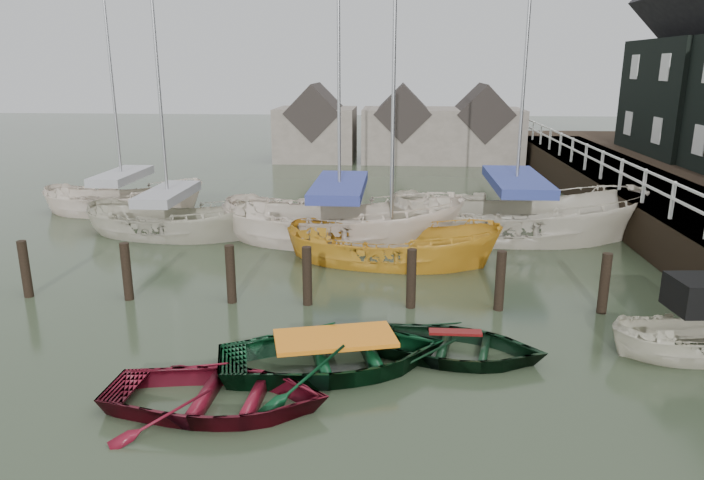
# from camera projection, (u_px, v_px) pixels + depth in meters

# --- Properties ---
(ground) EXTENTS (120.00, 120.00, 0.00)m
(ground) POSITION_uv_depth(u_px,v_px,m) (348.00, 365.00, 11.70)
(ground) COLOR #283320
(ground) RESTS_ON ground
(pier) EXTENTS (3.04, 32.00, 2.70)m
(pier) POSITION_uv_depth(u_px,v_px,m) (663.00, 214.00, 20.42)
(pier) COLOR black
(pier) RESTS_ON ground
(mooring_pilings) EXTENTS (13.72, 0.22, 1.80)m
(mooring_pilings) POSITION_uv_depth(u_px,v_px,m) (311.00, 284.00, 14.52)
(mooring_pilings) COLOR black
(mooring_pilings) RESTS_ON ground
(far_sheds) EXTENTS (14.00, 4.08, 4.39)m
(far_sheds) POSITION_uv_depth(u_px,v_px,m) (399.00, 128.00, 36.10)
(far_sheds) COLOR #665B51
(far_sheds) RESTS_ON ground
(rowboat_red) EXTENTS (3.76, 2.74, 0.76)m
(rowboat_red) POSITION_uv_depth(u_px,v_px,m) (218.00, 408.00, 10.23)
(rowboat_red) COLOR #550C18
(rowboat_red) RESTS_ON ground
(rowboat_green) EXTENTS (4.83, 3.97, 0.87)m
(rowboat_green) POSITION_uv_depth(u_px,v_px,m) (335.00, 369.00, 11.55)
(rowboat_green) COLOR black
(rowboat_green) RESTS_ON ground
(rowboat_dkgreen) EXTENTS (3.85, 3.09, 0.71)m
(rowboat_dkgreen) POSITION_uv_depth(u_px,v_px,m) (454.00, 357.00, 12.04)
(rowboat_dkgreen) COLOR black
(rowboat_dkgreen) RESTS_ON ground
(motorboat) EXTENTS (3.77, 1.72, 2.20)m
(motorboat) POSITION_uv_depth(u_px,v_px,m) (703.00, 349.00, 12.10)
(motorboat) COLOR beige
(motorboat) RESTS_ON ground
(sailboat_a) EXTENTS (6.24, 3.22, 11.33)m
(sailboat_a) POSITION_uv_depth(u_px,v_px,m) (171.00, 233.00, 20.57)
(sailboat_a) COLOR #BAB49F
(sailboat_a) RESTS_ON ground
(sailboat_b) EXTENTS (7.97, 3.65, 12.42)m
(sailboat_b) POSITION_uv_depth(u_px,v_px,m) (340.00, 240.00, 19.87)
(sailboat_b) COLOR beige
(sailboat_b) RESTS_ON ground
(sailboat_c) EXTENTS (6.37, 3.17, 11.43)m
(sailboat_c) POSITION_uv_depth(u_px,v_px,m) (391.00, 261.00, 17.83)
(sailboat_c) COLOR gold
(sailboat_c) RESTS_ON ground
(sailboat_d) EXTENTS (8.22, 3.26, 12.21)m
(sailboat_d) POSITION_uv_depth(u_px,v_px,m) (513.00, 236.00, 20.33)
(sailboat_d) COLOR beige
(sailboat_d) RESTS_ON ground
(sailboat_e) EXTENTS (6.17, 2.64, 9.07)m
(sailboat_e) POSITION_uv_depth(u_px,v_px,m) (125.00, 211.00, 23.74)
(sailboat_e) COLOR beige
(sailboat_e) RESTS_ON ground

